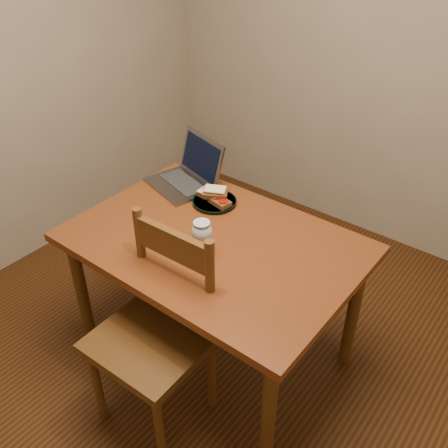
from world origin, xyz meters
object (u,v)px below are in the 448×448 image
Objects in this scene: chair at (154,327)px; laptop at (189,172)px; table at (214,255)px; plate at (215,202)px; milk_glass at (202,239)px.

laptop reaches higher than chair.
chair reaches higher than table.
plate is at bearing 105.62° from chair.
milk_glass reaches higher than plate.
laptop reaches higher than table.
chair is 0.91m from laptop.
laptop is (-0.24, 0.08, 0.06)m from plate.
milk_glass is (0.01, 0.31, 0.29)m from chair.
plate is (-0.19, 0.24, 0.10)m from table.
chair reaches higher than plate.
laptop is (-0.46, 0.43, -0.02)m from milk_glass.
plate reaches higher than table.
table is 5.81× the size of plate.
laptop is at bearing 143.35° from table.
milk_glass is 0.42× the size of laptop.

